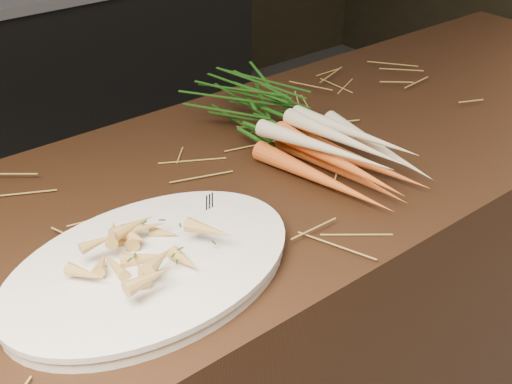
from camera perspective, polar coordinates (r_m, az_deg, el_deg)
main_counter at (r=1.53m, az=0.94°, el=-12.34°), size 2.40×0.70×0.90m
back_counter at (r=3.10m, az=-17.42°, el=9.89°), size 1.82×0.62×0.84m
straw_bedding at (r=1.25m, az=1.12°, el=2.81°), size 1.40×0.60×0.02m
root_veg_bunch at (r=1.29m, az=2.15°, el=5.92°), size 0.24×0.58×0.11m
serving_platter at (r=0.98m, az=-9.29°, el=-6.84°), size 0.48×0.33×0.02m
roasted_veg_heap at (r=0.96m, az=-9.49°, el=-5.07°), size 0.23×0.18×0.05m
serving_fork at (r=1.03m, az=-1.17°, el=-3.03°), size 0.11×0.15×0.00m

